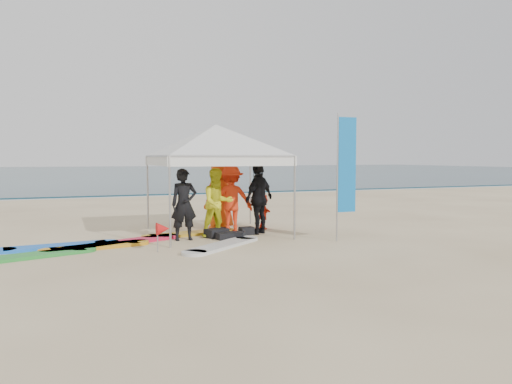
{
  "coord_description": "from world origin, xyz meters",
  "views": [
    {
      "loc": [
        -3.61,
        -8.54,
        2.04
      ],
      "look_at": [
        0.74,
        2.6,
        1.2
      ],
      "focal_mm": 35.0,
      "sensor_mm": 36.0,
      "label": 1
    }
  ],
  "objects": [
    {
      "name": "shoreline_foam",
      "position": [
        0.0,
        18.2,
        0.0
      ],
      "size": [
        160.0,
        1.2,
        0.01
      ],
      "primitive_type": "cube",
      "color": "silver",
      "rests_on": "ground"
    },
    {
      "name": "ground",
      "position": [
        0.0,
        0.0,
        0.0
      ],
      "size": [
        120.0,
        120.0,
        0.0
      ],
      "primitive_type": "plane",
      "color": "beige",
      "rests_on": "ground"
    },
    {
      "name": "gear_pile",
      "position": [
        0.28,
        3.39,
        0.1
      ],
      "size": [
        1.37,
        0.92,
        0.22
      ],
      "color": "black",
      "rests_on": "ground"
    },
    {
      "name": "person_yellow",
      "position": [
        0.06,
        3.57,
        0.88
      ],
      "size": [
        0.92,
        0.75,
        1.75
      ],
      "primitive_type": "imported",
      "rotation": [
        0.0,
        0.0,
        0.11
      ],
      "color": "yellow",
      "rests_on": "ground"
    },
    {
      "name": "person_black_b",
      "position": [
        1.26,
        3.71,
        0.94
      ],
      "size": [
        1.17,
        0.99,
        1.88
      ],
      "primitive_type": "imported",
      "rotation": [
        0.0,
        0.0,
        3.72
      ],
      "color": "black",
      "rests_on": "ground"
    },
    {
      "name": "ocean",
      "position": [
        0.0,
        60.0,
        0.04
      ],
      "size": [
        160.0,
        84.0,
        0.08
      ],
      "primitive_type": "cube",
      "color": "#0C2633",
      "rests_on": "ground"
    },
    {
      "name": "marker_pennant",
      "position": [
        -1.61,
        2.09,
        0.49
      ],
      "size": [
        0.28,
        0.28,
        0.64
      ],
      "color": "#A5A5A8",
      "rests_on": "ground"
    },
    {
      "name": "person_orange_a",
      "position": [
        0.64,
        4.19,
        0.91
      ],
      "size": [
        1.27,
        0.86,
        1.81
      ],
      "primitive_type": "imported",
      "rotation": [
        0.0,
        0.0,
        2.97
      ],
      "color": "#FF3816",
      "rests_on": "ground"
    },
    {
      "name": "canopy_tent",
      "position": [
        0.19,
        4.07,
        2.88
      ],
      "size": [
        4.38,
        4.38,
        3.3
      ],
      "color": "#A5A5A8",
      "rests_on": "ground"
    },
    {
      "name": "feather_flag",
      "position": [
        2.81,
        1.92,
        1.81
      ],
      "size": [
        0.52,
        0.04,
        3.09
      ],
      "color": "#A5A5A8",
      "rests_on": "ground"
    },
    {
      "name": "surfboard_spread",
      "position": [
        -2.29,
        3.13,
        0.04
      ],
      "size": [
        5.92,
        3.33,
        0.07
      ],
      "color": "gold",
      "rests_on": "ground"
    },
    {
      "name": "person_orange_b",
      "position": [
        0.54,
        4.86,
        0.96
      ],
      "size": [
        1.08,
        0.87,
        1.93
      ],
      "primitive_type": "imported",
      "rotation": [
        0.0,
        0.0,
        3.45
      ],
      "color": "#E25214",
      "rests_on": "ground"
    },
    {
      "name": "person_seated",
      "position": [
        1.72,
        4.56,
        0.49
      ],
      "size": [
        0.5,
        0.96,
        0.99
      ],
      "primitive_type": "imported",
      "rotation": [
        0.0,
        0.0,
        1.33
      ],
      "color": "#FC3316",
      "rests_on": "ground"
    },
    {
      "name": "person_black_a",
      "position": [
        -0.84,
        3.42,
        0.88
      ],
      "size": [
        0.64,
        0.43,
        1.76
      ],
      "primitive_type": "imported",
      "rotation": [
        0.0,
        0.0,
        0.01
      ],
      "color": "black",
      "rests_on": "ground"
    }
  ]
}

